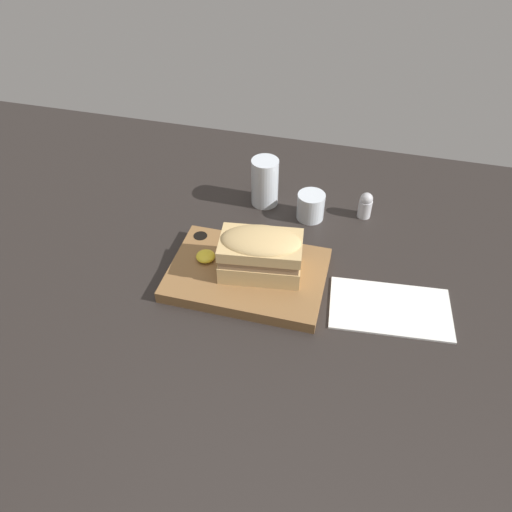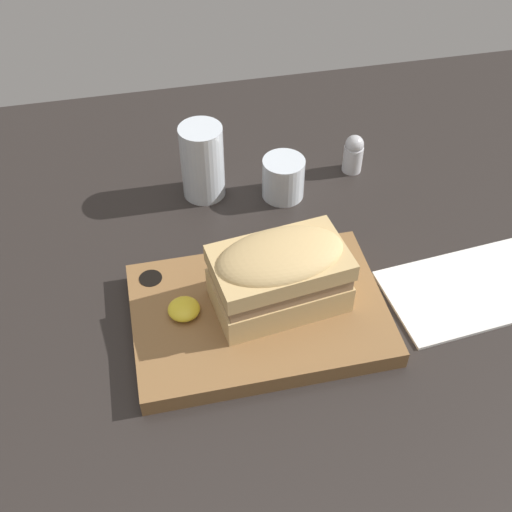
# 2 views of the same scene
# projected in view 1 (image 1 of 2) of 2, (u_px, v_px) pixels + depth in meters

# --- Properties ---
(dining_table) EXTENTS (1.81, 1.16, 0.02)m
(dining_table) POSITION_uv_depth(u_px,v_px,m) (225.00, 293.00, 0.95)
(dining_table) COLOR #282321
(dining_table) RESTS_ON ground
(serving_board) EXTENTS (0.30, 0.20, 0.02)m
(serving_board) POSITION_uv_depth(u_px,v_px,m) (247.00, 274.00, 0.96)
(serving_board) COLOR olive
(serving_board) RESTS_ON dining_table
(sandwich) EXTENTS (0.16, 0.11, 0.09)m
(sandwich) POSITION_uv_depth(u_px,v_px,m) (261.00, 252.00, 0.92)
(sandwich) COLOR tan
(sandwich) RESTS_ON serving_board
(mustard_dollop) EXTENTS (0.04, 0.04, 0.01)m
(mustard_dollop) POSITION_uv_depth(u_px,v_px,m) (206.00, 256.00, 0.97)
(mustard_dollop) COLOR yellow
(mustard_dollop) RESTS_ON serving_board
(water_glass) EXTENTS (0.06, 0.06, 0.11)m
(water_glass) POSITION_uv_depth(u_px,v_px,m) (265.00, 185.00, 1.11)
(water_glass) COLOR silver
(water_glass) RESTS_ON dining_table
(wine_glass) EXTENTS (0.06, 0.06, 0.06)m
(wine_glass) POSITION_uv_depth(u_px,v_px,m) (311.00, 207.00, 1.09)
(wine_glass) COLOR silver
(wine_glass) RESTS_ON dining_table
(napkin) EXTENTS (0.23, 0.15, 0.00)m
(napkin) POSITION_uv_depth(u_px,v_px,m) (390.00, 308.00, 0.91)
(napkin) COLOR white
(napkin) RESTS_ON dining_table
(salt_shaker) EXTENTS (0.03, 0.03, 0.06)m
(salt_shaker) POSITION_uv_depth(u_px,v_px,m) (365.00, 205.00, 1.09)
(salt_shaker) COLOR silver
(salt_shaker) RESTS_ON dining_table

